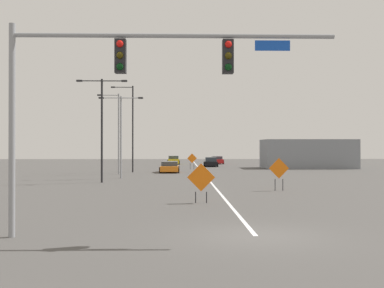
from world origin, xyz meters
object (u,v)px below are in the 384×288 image
(construction_sign_right_lane, at_px, (279,170))
(car_red_near, at_px, (217,160))
(traffic_signal_assembly, at_px, (120,76))
(street_lamp_mid_left, at_px, (117,130))
(street_lamp_near_left, at_px, (121,129))
(construction_sign_median_far, at_px, (201,179))
(construction_sign_left_shoulder, at_px, (192,159))
(street_lamp_mid_right, at_px, (131,125))
(street_lamp_far_right, at_px, (102,121))
(car_black_mid, at_px, (211,162))
(car_orange_approaching, at_px, (170,167))
(car_yellow_distant, at_px, (173,160))

(construction_sign_right_lane, relative_size, car_red_near, 0.46)
(traffic_signal_assembly, xyz_separation_m, car_red_near, (7.72, 63.11, -4.36))
(traffic_signal_assembly, distance_m, street_lamp_mid_left, 33.81)
(street_lamp_mid_left, xyz_separation_m, construction_sign_right_lane, (12.71, -18.17, -3.22))
(street_lamp_near_left, xyz_separation_m, construction_sign_median_far, (6.30, -18.43, -3.18))
(street_lamp_near_left, height_order, construction_sign_left_shoulder, street_lamp_near_left)
(street_lamp_mid_right, xyz_separation_m, construction_sign_left_shoulder, (6.86, 6.85, -3.98))
(street_lamp_far_right, bearing_deg, car_black_mid, 71.00)
(street_lamp_mid_left, xyz_separation_m, construction_sign_median_far, (7.49, -24.68, -3.34))
(construction_sign_right_lane, bearing_deg, street_lamp_mid_right, 117.70)
(car_black_mid, bearing_deg, car_red_near, 81.21)
(traffic_signal_assembly, height_order, construction_sign_median_far, traffic_signal_assembly)
(car_red_near, bearing_deg, car_black_mid, -98.79)
(street_lamp_near_left, relative_size, car_orange_approaching, 1.58)
(traffic_signal_assembly, relative_size, construction_sign_left_shoulder, 5.11)
(traffic_signal_assembly, relative_size, car_red_near, 2.23)
(street_lamp_far_right, height_order, construction_sign_median_far, street_lamp_far_right)
(street_lamp_mid_left, height_order, construction_sign_median_far, street_lamp_mid_left)
(street_lamp_mid_left, relative_size, construction_sign_median_far, 4.16)
(car_orange_approaching, xyz_separation_m, car_black_mid, (5.47, 15.28, 0.05))
(street_lamp_near_left, distance_m, car_black_mid, 27.37)
(car_black_mid, relative_size, car_red_near, 0.94)
(street_lamp_mid_left, bearing_deg, street_lamp_near_left, -79.26)
(traffic_signal_assembly, xyz_separation_m, car_orange_approaching, (0.63, 37.35, -4.38))
(street_lamp_mid_right, bearing_deg, car_yellow_distant, 80.01)
(car_yellow_distant, bearing_deg, street_lamp_mid_right, -99.99)
(street_lamp_mid_right, bearing_deg, street_lamp_mid_left, -103.45)
(street_lamp_mid_left, distance_m, street_lamp_mid_right, 4.33)
(construction_sign_right_lane, bearing_deg, car_black_mid, 93.09)
(street_lamp_mid_right, height_order, car_red_near, street_lamp_mid_right)
(construction_sign_right_lane, bearing_deg, construction_sign_left_shoulder, 99.46)
(street_lamp_mid_right, bearing_deg, car_black_mid, 57.07)
(traffic_signal_assembly, relative_size, car_orange_approaching, 2.19)
(street_lamp_near_left, height_order, construction_sign_median_far, street_lamp_near_left)
(car_red_near, bearing_deg, traffic_signal_assembly, -96.97)
(street_lamp_near_left, distance_m, car_orange_approaching, 11.53)
(car_yellow_distant, bearing_deg, construction_sign_median_far, -87.59)
(construction_sign_right_lane, bearing_deg, street_lamp_near_left, 134.04)
(street_lamp_far_right, distance_m, car_orange_approaching, 16.25)
(car_black_mid, distance_m, car_red_near, 10.61)
(traffic_signal_assembly, bearing_deg, car_red_near, 83.03)
(car_red_near, bearing_deg, car_orange_approaching, -105.38)
(street_lamp_mid_left, bearing_deg, street_lamp_mid_right, 76.55)
(construction_sign_left_shoulder, distance_m, car_black_mid, 8.64)
(street_lamp_near_left, height_order, construction_sign_right_lane, street_lamp_near_left)
(street_lamp_mid_left, height_order, car_black_mid, street_lamp_mid_left)
(car_red_near, bearing_deg, car_yellow_distant, -169.65)
(traffic_signal_assembly, distance_m, construction_sign_right_lane, 17.72)
(street_lamp_mid_left, distance_m, car_red_near, 32.33)
(street_lamp_mid_left, xyz_separation_m, car_orange_approaching, (5.23, 3.86, -3.95))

